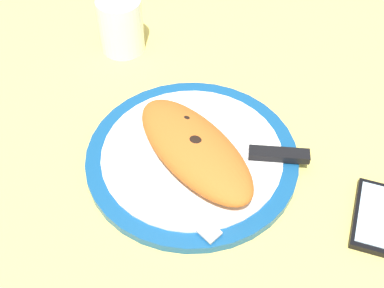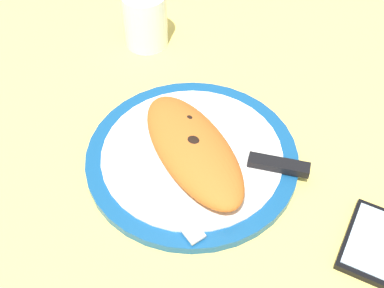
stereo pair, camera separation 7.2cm
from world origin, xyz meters
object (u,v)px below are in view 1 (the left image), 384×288
water_glass (121,28)px  plate (192,157)px  smartphone (379,218)px  calzone (195,149)px  fork (180,206)px  knife (258,154)px

water_glass → plate: bearing=-28.3°
plate → smartphone: 26.63cm
calzone → smartphone: size_ratio=1.94×
plate → fork: (4.21, -8.33, 1.07)cm
fork → knife: bearing=75.2°
knife → smartphone: bearing=4.4°
plate → fork: size_ratio=1.82×
fork → smartphone: 26.27cm
plate → knife: 9.46cm
calzone → fork: 8.38cm
calzone → smartphone: 26.05cm
fork → smartphone: fork is taller
fork → smartphone: (21.59, 14.91, -1.30)cm
plate → water_glass: water_glass is taller
knife → water_glass: water_glass is taller
plate → calzone: size_ratio=1.26×
calzone → water_glass: bearing=151.3°
water_glass → calzone: bearing=-28.7°
fork → water_glass: (-29.46, 21.90, 2.33)cm
plate → water_glass: (-25.26, 13.58, 3.40)cm
plate → calzone: (1.11, -0.89, 3.38)cm
smartphone → fork: bearing=-145.4°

